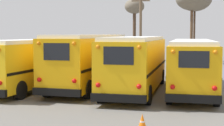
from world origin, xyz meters
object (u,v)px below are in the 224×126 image
Objects in this scene: bare_tree_2 at (134,9)px; traffic_cone at (142,122)px; utility_pole at (141,28)px; school_bus_1 at (90,59)px; school_bus_2 at (136,62)px; school_bus_3 at (192,63)px; school_bus_0 at (35,62)px.

bare_tree_2 is 33.62m from traffic_cone.
utility_pole is 22.48m from traffic_cone.
school_bus_2 is (3.13, -0.82, -0.07)m from school_bus_1.
school_bus_1 reaches higher than traffic_cone.
school_bus_3 is (6.27, 0.17, -0.15)m from school_bus_1.
utility_pole is at bearing 112.98° from school_bus_3.
school_bus_1 is 13.19m from utility_pole.
school_bus_0 reaches higher than school_bus_3.
school_bus_2 is 14.18m from utility_pole.
school_bus_2 is at bearing 3.98° from school_bus_0.
bare_tree_2 reaches higher than school_bus_0.
utility_pole is at bearing 74.45° from school_bus_0.
bare_tree_2 is at bearing 87.18° from school_bus_0.
school_bus_3 reaches higher than traffic_cone.
school_bus_1 is 1.30× the size of bare_tree_2.
school_bus_1 is 0.94× the size of school_bus_3.
bare_tree_2 reaches higher than school_bus_2.
utility_pole is at bearing 99.46° from school_bus_2.
traffic_cone is at bearing -98.51° from school_bus_3.
utility_pole is (0.83, 12.99, 2.13)m from school_bus_1.
school_bus_3 is at bearing -67.02° from utility_pole.
school_bus_0 reaches higher than traffic_cone.
school_bus_1 is at bearing -85.34° from bare_tree_2.
school_bus_0 is 1.29× the size of utility_pole.
utility_pole reaches higher than school_bus_0.
bare_tree_2 is 13.21× the size of traffic_cone.
bare_tree_2 is (-1.91, 23.49, 4.84)m from school_bus_1.
school_bus_1 is 6.27m from school_bus_3.
utility_pole reaches higher than school_bus_2.
school_bus_2 is 16.72× the size of traffic_cone.
utility_pole is at bearing -75.34° from bare_tree_2.
bare_tree_2 is (1.22, 24.75, 4.99)m from school_bus_0.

